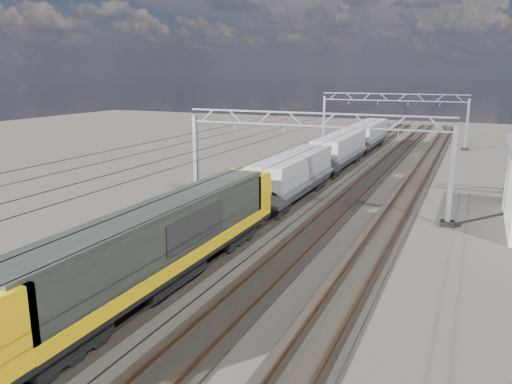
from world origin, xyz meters
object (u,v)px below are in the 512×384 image
at_px(locomotive, 161,241).
at_px(hopper_wagon_third, 368,134).
at_px(catenary_gantry_far, 392,117).
at_px(hopper_wagon_mid, 339,149).
at_px(hopper_wagon_lead, 292,173).
at_px(catenary_gantry_mid, 310,157).

distance_m(locomotive, hopper_wagon_third, 46.10).
relative_size(catenary_gantry_far, hopper_wagon_third, 1.53).
bearing_deg(hopper_wagon_third, locomotive, -90.00).
height_order(hopper_wagon_mid, hopper_wagon_third, same).
bearing_deg(hopper_wagon_third, hopper_wagon_lead, -90.00).
bearing_deg(locomotive, catenary_gantry_mid, 82.81).
height_order(catenary_gantry_mid, catenary_gantry_far, same).
xyz_separation_m(locomotive, hopper_wagon_third, (-0.00, 46.10, -0.09)).
bearing_deg(catenary_gantry_mid, hopper_wagon_mid, 97.11).
bearing_deg(hopper_wagon_lead, catenary_gantry_far, 86.65).
distance_m(hopper_wagon_mid, hopper_wagon_third, 14.20).
xyz_separation_m(locomotive, hopper_wagon_mid, (-0.00, 31.90, -0.09)).
height_order(catenary_gantry_far, locomotive, catenary_gantry_far).
relative_size(hopper_wagon_lead, hopper_wagon_third, 1.00).
distance_m(catenary_gantry_mid, hopper_wagon_mid, 16.26).
bearing_deg(catenary_gantry_mid, hopper_wagon_third, 93.78).
distance_m(catenary_gantry_far, hopper_wagon_third, 6.32).
relative_size(locomotive, hopper_wagon_lead, 1.62).
distance_m(hopper_wagon_lead, hopper_wagon_mid, 14.20).
bearing_deg(catenary_gantry_far, hopper_wagon_mid, -95.73).
relative_size(catenary_gantry_far, hopper_wagon_mid, 1.53).
relative_size(hopper_wagon_lead, hopper_wagon_mid, 1.00).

